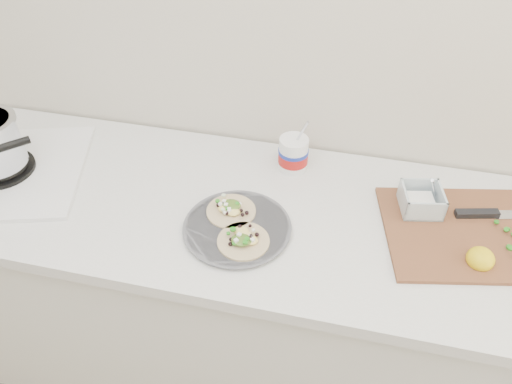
# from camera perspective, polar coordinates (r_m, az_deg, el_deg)

# --- Properties ---
(counter) EXTENTS (2.44, 0.66, 0.90)m
(counter) POSITION_cam_1_polar(r_m,az_deg,el_deg) (1.80, -1.50, -11.79)
(counter) COLOR silver
(counter) RESTS_ON ground
(taco_plate) EXTENTS (0.30, 0.30, 0.04)m
(taco_plate) POSITION_cam_1_polar(r_m,az_deg,el_deg) (1.37, -2.18, -3.85)
(taco_plate) COLOR #57575E
(taco_plate) RESTS_ON counter
(tub) EXTENTS (0.09, 0.09, 0.21)m
(tub) POSITION_cam_1_polar(r_m,az_deg,el_deg) (1.55, 4.40, 4.64)
(tub) COLOR white
(tub) RESTS_ON counter
(cutboard) EXTENTS (0.57, 0.45, 0.08)m
(cutboard) POSITION_cam_1_polar(r_m,az_deg,el_deg) (1.49, 23.64, -3.58)
(cutboard) COLOR brown
(cutboard) RESTS_ON counter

